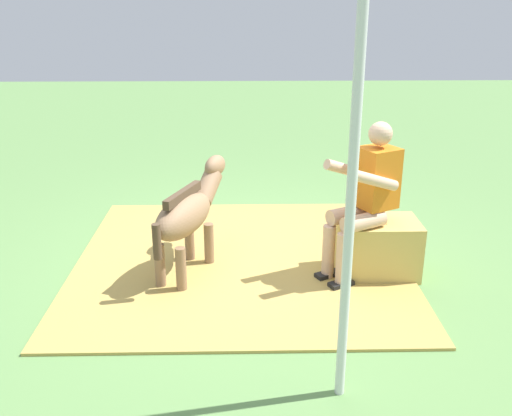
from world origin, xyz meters
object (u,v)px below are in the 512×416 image
object	(u,v)px
person_seated	(365,195)
tent_pole_left	(351,200)
hay_bale	(377,248)
pony_standing	(188,213)

from	to	relation	value
person_seated	tent_pole_left	world-z (taller)	tent_pole_left
hay_bale	person_seated	xyz separation A→B (m)	(0.15, 0.05, 0.52)
hay_bale	person_seated	distance (m)	0.54
hay_bale	person_seated	size ratio (longest dim) A/B	0.51
hay_bale	tent_pole_left	xyz separation A→B (m)	(0.59, 1.64, 1.04)
person_seated	pony_standing	xyz separation A→B (m)	(1.52, -0.13, -0.20)
pony_standing	tent_pole_left	world-z (taller)	tent_pole_left
person_seated	pony_standing	distance (m)	1.54
pony_standing	tent_pole_left	bearing A→B (deg)	122.22
pony_standing	tent_pole_left	distance (m)	2.16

